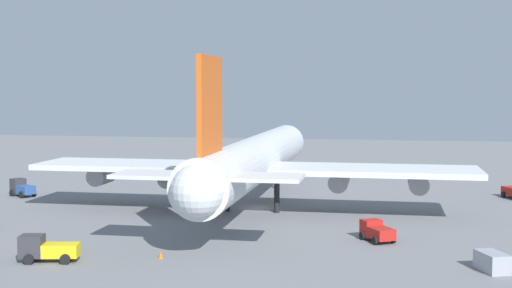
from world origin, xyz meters
name	(u,v)px	position (x,y,z in m)	size (l,w,h in m)	color
ground_plane	(256,208)	(0.00, 0.00, 0.00)	(247.38, 247.38, 0.00)	slate
cargo_airplane	(255,160)	(-0.39, 0.00, 6.34)	(61.85, 55.35, 18.55)	silver
baggage_tug	(46,249)	(-30.91, 13.34, 1.21)	(3.02, 5.43, 2.43)	#333338
catering_truck	(22,188)	(3.52, 34.97, 1.22)	(3.77, 4.56, 2.49)	#333338
maintenance_van	(377,231)	(-16.95, -15.63, 1.04)	(4.38, 3.77, 2.03)	#B21E19
cargo_container_fore	(492,262)	(-26.98, -25.41, 0.82)	(3.63, 2.87, 1.63)	#999EA8
safety_cone_nose	(293,178)	(27.83, -1.24, 0.36)	(0.51, 0.51, 0.72)	orange
safety_cone_tail	(161,255)	(-27.83, 3.68, 0.34)	(0.47, 0.47, 0.67)	orange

